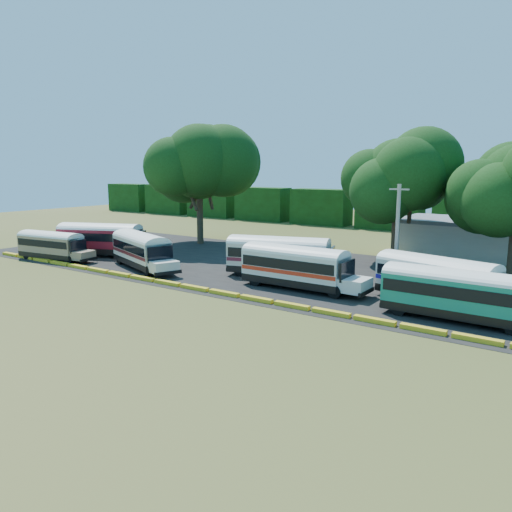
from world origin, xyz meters
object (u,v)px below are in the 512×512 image
Objects in this scene: bus_red at (102,237)px; tree_west at (199,166)px; bus_teal at (454,291)px; bus_cream_west at (142,248)px; bus_white_red at (297,265)px; bus_beige at (52,244)px.

tree_west is (2.60, 13.10, 7.70)m from bus_red.
bus_cream_west is at bearing -179.55° from bus_teal.
bus_cream_west is 1.01× the size of bus_white_red.
bus_teal is at bearing -23.95° from tree_west.
bus_red reaches higher than bus_beige.
bus_white_red is at bearing -23.61° from bus_red.
bus_beige is 11.28m from bus_cream_west.
bus_teal is (39.73, 2.20, 0.18)m from bus_beige.
bus_teal is at bearing -7.35° from bus_white_red.
tree_west is at bearing 148.01° from bus_white_red.
bus_red is 15.42m from tree_west.
bus_cream_west reaches higher than bus_teal.
tree_west reaches higher than bus_red.
bus_cream_west is 0.76× the size of tree_west.
bus_cream_west reaches higher than bus_beige.
bus_white_red is (27.39, 3.75, 0.23)m from bus_beige.
bus_red is at bearing -101.21° from tree_west.
bus_red is 1.05× the size of bus_cream_west.
tree_west is at bearing 56.95° from bus_red.
bus_red is at bearing 54.15° from bus_beige.
bus_beige is 27.64m from bus_white_red.
bus_beige is 0.88× the size of bus_cream_west.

